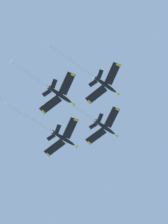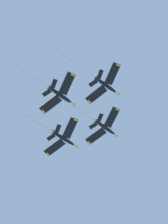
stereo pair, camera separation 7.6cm
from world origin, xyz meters
The scene contains 4 objects.
jet_lead centered at (7.55, -7.84, 175.26)m, with size 30.72×19.84×12.31m.
jet_left_wing centered at (22.13, -18.96, 169.18)m, with size 34.48×19.88×14.08m.
jet_right_wing centered at (16.06, 8.46, 170.56)m, with size 34.88×19.94×13.91m.
jet_slot centered at (30.60, -2.85, 164.90)m, with size 29.49×19.87×11.71m.
Camera 1 is at (32.74, 26.77, 1.63)m, focal length 68.42 mm.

